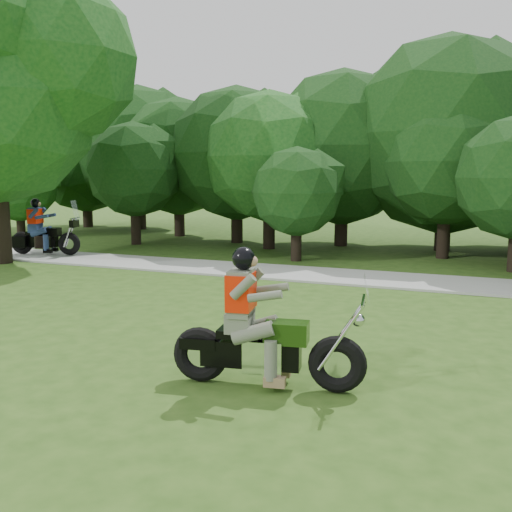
% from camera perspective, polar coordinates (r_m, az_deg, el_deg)
% --- Properties ---
extents(ground, '(100.00, 100.00, 0.00)m').
position_cam_1_polar(ground, '(8.27, -4.90, -11.62)').
color(ground, '#2A4C15').
rests_on(ground, ground).
extents(walkway, '(60.00, 2.20, 0.06)m').
position_cam_1_polar(walkway, '(15.59, 8.45, -2.03)').
color(walkway, '#A2A29D').
rests_on(walkway, ground).
extents(tree_line, '(39.29, 11.82, 7.63)m').
position_cam_1_polar(tree_line, '(21.84, 17.60, 10.16)').
color(tree_line, black).
rests_on(tree_line, ground).
extents(chopper_motorcycle, '(2.61, 0.87, 1.87)m').
position_cam_1_polar(chopper_motorcycle, '(7.58, 0.16, -7.99)').
color(chopper_motorcycle, black).
rests_on(chopper_motorcycle, ground).
extents(touring_motorcycle, '(2.47, 1.12, 1.90)m').
position_cam_1_polar(touring_motorcycle, '(20.53, -20.72, 2.04)').
color(touring_motorcycle, black).
rests_on(touring_motorcycle, walkway).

